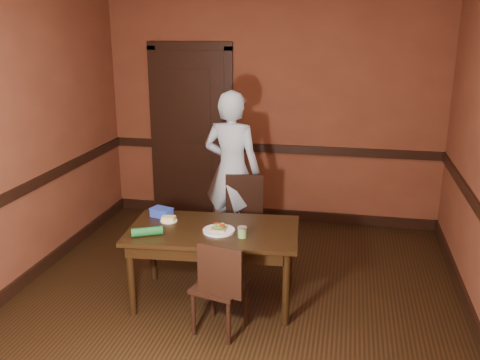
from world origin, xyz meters
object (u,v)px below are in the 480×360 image
at_px(dining_table, 214,265).
at_px(person, 232,170).
at_px(chair_near, 220,285).
at_px(chair_far, 238,219).
at_px(sauce_jar, 242,232).
at_px(food_tub, 162,212).
at_px(cheese_saucer, 169,219).
at_px(sandwich_plate, 219,229).

xyz_separation_m(dining_table, person, (-0.11, 1.24, 0.51)).
bearing_deg(chair_near, chair_far, -69.77).
xyz_separation_m(chair_far, person, (-0.13, 0.30, 0.43)).
relative_size(person, sauce_jar, 18.75).
xyz_separation_m(chair_near, sauce_jar, (0.11, 0.32, 0.33)).
relative_size(dining_table, food_tub, 6.55).
height_order(sauce_jar, food_tub, sauce_jar).
height_order(chair_near, sauce_jar, chair_near).
bearing_deg(sauce_jar, dining_table, 153.91).
relative_size(person, cheese_saucer, 11.34).
bearing_deg(dining_table, chair_far, 83.79).
bearing_deg(sandwich_plate, cheese_saucer, 163.54).
distance_m(dining_table, person, 1.35).
height_order(dining_table, cheese_saucer, cheese_saucer).
bearing_deg(person, chair_far, 123.01).
xyz_separation_m(dining_table, food_tub, (-0.53, 0.19, 0.38)).
xyz_separation_m(sandwich_plate, food_tub, (-0.60, 0.25, 0.02)).
height_order(person, sandwich_plate, person).
bearing_deg(sauce_jar, chair_near, -109.61).
distance_m(sauce_jar, cheese_saucer, 0.75).
distance_m(chair_near, food_tub, 1.01).
relative_size(person, sandwich_plate, 6.30).
distance_m(chair_far, sandwich_plate, 1.03).
height_order(cheese_saucer, food_tub, food_tub).
height_order(chair_near, food_tub, chair_near).
bearing_deg(sauce_jar, sandwich_plate, 159.22).
xyz_separation_m(dining_table, cheese_saucer, (-0.43, 0.09, 0.36)).
bearing_deg(sandwich_plate, dining_table, 138.52).
height_order(sandwich_plate, food_tub, food_tub).
bearing_deg(sauce_jar, cheese_saucer, 162.19).
distance_m(chair_far, cheese_saucer, 1.00).
height_order(chair_near, sandwich_plate, chair_near).
relative_size(dining_table, chair_near, 1.82).
bearing_deg(person, food_tub, 77.16).
xyz_separation_m(sandwich_plate, sauce_jar, (0.22, -0.08, 0.03)).
distance_m(chair_far, person, 0.54).
distance_m(sauce_jar, food_tub, 0.88).
bearing_deg(chair_far, cheese_saucer, -127.30).
bearing_deg(chair_far, person, 104.91).
distance_m(person, food_tub, 1.14).
bearing_deg(food_tub, sauce_jar, -3.70).
bearing_deg(sauce_jar, chair_far, 103.51).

